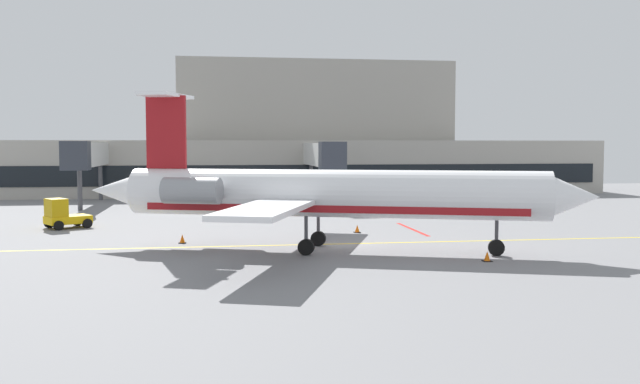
# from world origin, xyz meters

# --- Properties ---
(ground) EXTENTS (120.00, 120.00, 0.11)m
(ground) POSITION_xyz_m (0.00, 0.00, -0.05)
(ground) COLOR slate
(terminal_building) EXTENTS (75.05, 13.42, 16.65)m
(terminal_building) POSITION_xyz_m (4.46, 47.04, 6.05)
(terminal_building) COLOR #ADA89E
(terminal_building) RESTS_ON ground
(jet_bridge_west) EXTENTS (2.40, 17.24, 6.38)m
(jet_bridge_west) POSITION_xyz_m (4.08, 30.67, 4.98)
(jet_bridge_west) COLOR silver
(jet_bridge_west) RESTS_ON ground
(jet_bridge_east) EXTENTS (2.40, 16.35, 6.42)m
(jet_bridge_east) POSITION_xyz_m (-19.29, 31.13, 5.03)
(jet_bridge_east) COLOR silver
(jet_bridge_east) RESTS_ON ground
(regional_jet) EXTENTS (28.66, 21.34, 9.12)m
(regional_jet) POSITION_xyz_m (-0.78, -1.49, 3.30)
(regional_jet) COLOR white
(regional_jet) RESTS_ON ground
(baggage_tug) EXTENTS (3.21, 3.58, 2.03)m
(baggage_tug) POSITION_xyz_m (15.31, 15.90, 0.92)
(baggage_tug) COLOR #19389E
(baggage_tug) RESTS_ON ground
(pushback_tractor) EXTENTS (3.54, 3.31, 2.21)m
(pushback_tractor) POSITION_xyz_m (-17.86, 11.92, 0.99)
(pushback_tractor) COLOR #E5B20C
(pushback_tractor) RESTS_ON ground
(fuel_tank) EXTENTS (7.37, 2.73, 2.30)m
(fuel_tank) POSITION_xyz_m (-8.03, 32.11, 1.30)
(fuel_tank) COLOR white
(fuel_tank) RESTS_ON ground
(safety_cone_alpha) EXTENTS (0.47, 0.47, 0.55)m
(safety_cone_alpha) POSITION_xyz_m (2.85, 6.32, 0.25)
(safety_cone_alpha) COLOR orange
(safety_cone_alpha) RESTS_ON ground
(safety_cone_bravo) EXTENTS (0.47, 0.47, 0.55)m
(safety_cone_bravo) POSITION_xyz_m (7.18, -6.42, 0.25)
(safety_cone_bravo) COLOR orange
(safety_cone_bravo) RESTS_ON ground
(safety_cone_charlie) EXTENTS (0.47, 0.47, 0.55)m
(safety_cone_charlie) POSITION_xyz_m (-8.94, 2.86, 0.25)
(safety_cone_charlie) COLOR orange
(safety_cone_charlie) RESTS_ON ground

